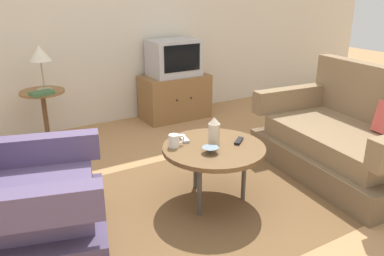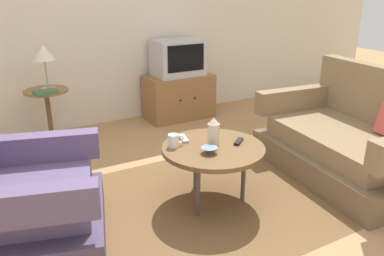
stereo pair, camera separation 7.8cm
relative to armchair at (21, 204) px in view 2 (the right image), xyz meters
name	(u,v)px [view 2 (the right image)]	position (x,y,z in m)	size (l,w,h in m)	color
ground_plane	(216,214)	(1.30, -0.33, -0.31)	(16.00, 16.00, 0.00)	#AD7F51
back_wall	(103,11)	(1.30, 2.20, 1.04)	(9.00, 0.12, 2.70)	beige
area_rug	(212,200)	(1.38, -0.13, -0.30)	(2.17, 1.74, 0.00)	brown
armchair	(21,204)	(0.00, 0.00, 0.00)	(1.13, 1.17, 0.93)	#4B3E5C
couch	(351,142)	(2.74, -0.32, 0.00)	(1.09, 1.63, 0.95)	brown
coffee_table	(213,150)	(1.38, -0.13, 0.13)	(0.80, 0.80, 0.47)	brown
side_table	(48,106)	(0.48, 1.72, 0.13)	(0.45, 0.45, 0.61)	olive
tv_stand	(179,97)	(2.11, 1.86, -0.02)	(0.85, 0.50, 0.56)	olive
television	(178,58)	(2.11, 1.87, 0.48)	(0.61, 0.44, 0.45)	#B7B7BC
table_lamp	(44,55)	(0.50, 1.72, 0.67)	(0.22, 0.22, 0.47)	#9E937A
vase	(214,132)	(1.41, -0.10, 0.27)	(0.09, 0.09, 0.22)	beige
mug	(174,140)	(1.12, 0.01, 0.22)	(0.13, 0.08, 0.10)	white
bowl	(209,150)	(1.29, -0.22, 0.19)	(0.13, 0.13, 0.04)	slate
tv_remote_dark	(239,141)	(1.60, -0.16, 0.18)	(0.14, 0.12, 0.02)	black
tv_remote_silver	(184,138)	(1.25, 0.10, 0.18)	(0.08, 0.17, 0.02)	#B2B2B7
book	(45,92)	(0.45, 1.55, 0.33)	(0.24, 0.18, 0.04)	#3D663D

